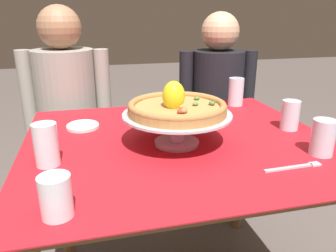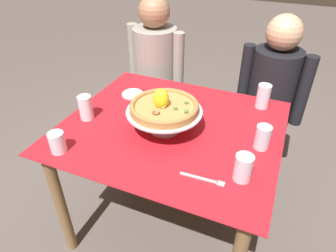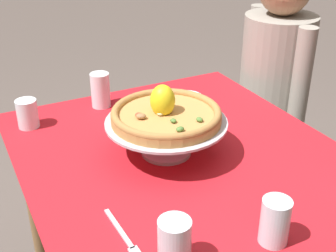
# 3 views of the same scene
# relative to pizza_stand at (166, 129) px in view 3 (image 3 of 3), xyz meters

# --- Properties ---
(dining_table) EXTENTS (1.13, 1.00, 0.77)m
(dining_table) POSITION_rel_pizza_stand_xyz_m (0.02, 0.04, -0.20)
(dining_table) COLOR olive
(dining_table) RESTS_ON ground
(pizza_stand) EXTENTS (0.38, 0.38, 0.12)m
(pizza_stand) POSITION_rel_pizza_stand_xyz_m (0.00, 0.00, 0.00)
(pizza_stand) COLOR #B7B7C1
(pizza_stand) RESTS_ON dining_table
(pizza) EXTENTS (0.34, 0.34, 0.12)m
(pizza) POSITION_rel_pizza_stand_xyz_m (-0.00, -0.00, 0.06)
(pizza) COLOR #BC8447
(pizza) RESTS_ON pizza_stand
(water_glass_front_left) EXTENTS (0.07, 0.07, 0.10)m
(water_glass_front_left) POSITION_rel_pizza_stand_xyz_m (-0.39, -0.35, -0.04)
(water_glass_front_left) COLOR white
(water_glass_front_left) RESTS_ON dining_table
(water_glass_side_left) EXTENTS (0.07, 0.07, 0.13)m
(water_glass_side_left) POSITION_rel_pizza_stand_xyz_m (-0.43, -0.07, -0.03)
(water_glass_side_left) COLOR white
(water_glass_side_left) RESTS_ON dining_table
(water_glass_side_right) EXTENTS (0.07, 0.07, 0.12)m
(water_glass_side_right) POSITION_rel_pizza_stand_xyz_m (0.48, 0.04, -0.03)
(water_glass_side_right) COLOR silver
(water_glass_side_right) RESTS_ON dining_table
(water_glass_front_right) EXTENTS (0.08, 0.08, 0.12)m
(water_glass_front_right) POSITION_rel_pizza_stand_xyz_m (0.44, -0.20, -0.03)
(water_glass_front_right) COLOR silver
(water_glass_front_right) RESTS_ON dining_table
(side_plate) EXTENTS (0.13, 0.13, 0.02)m
(side_plate) POSITION_rel_pizza_stand_xyz_m (-0.33, 0.26, -0.08)
(side_plate) COLOR silver
(side_plate) RESTS_ON dining_table
(dinner_fork) EXTENTS (0.19, 0.03, 0.01)m
(dinner_fork) POSITION_rel_pizza_stand_xyz_m (0.30, -0.27, -0.08)
(dinner_fork) COLOR #B7B7C1
(dinner_fork) RESTS_ON dining_table
(diner_left) EXTENTS (0.48, 0.37, 1.26)m
(diner_left) POSITION_rel_pizza_stand_xyz_m (-0.41, 0.78, -0.25)
(diner_left) COLOR gray
(diner_left) RESTS_ON ground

